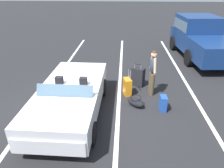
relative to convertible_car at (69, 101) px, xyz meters
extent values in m
plane|color=black|center=(-0.21, 0.00, -0.59)|extent=(80.00, 80.00, 0.00)
cube|color=silver|center=(-0.21, -1.26, -0.59)|extent=(18.00, 0.12, 0.01)
cube|color=silver|center=(-0.21, 1.44, -0.59)|extent=(18.00, 0.12, 0.01)
cube|color=silver|center=(-0.21, 4.14, -0.59)|extent=(18.00, 0.12, 0.01)
cube|color=silver|center=(-0.21, 0.00, 0.03)|extent=(4.12, 1.81, 0.64)
cube|color=silver|center=(1.23, -0.02, -0.08)|extent=(1.33, 1.69, 0.38)
cube|color=slate|center=(0.30, 0.00, 0.50)|extent=(0.20, 1.55, 0.31)
cube|color=black|center=(-0.41, 0.38, 0.46)|extent=(0.16, 0.22, 0.22)
cube|color=black|center=(-0.42, -0.36, 0.46)|extent=(0.16, 0.22, 0.22)
cylinder|color=black|center=(1.07, 0.80, -0.29)|extent=(0.60, 0.23, 0.60)
cylinder|color=black|center=(1.05, -0.82, -0.29)|extent=(0.60, 0.23, 0.60)
cylinder|color=black|center=(-1.47, 0.83, -0.29)|extent=(0.60, 0.23, 0.60)
cylinder|color=black|center=(-1.49, -0.79, -0.29)|extent=(0.60, 0.23, 0.60)
cube|color=black|center=(-2.31, 2.15, -0.22)|extent=(0.47, 0.56, 0.74)
cube|color=black|center=(-2.44, 2.22, -0.27)|extent=(0.20, 0.35, 0.41)
cylinder|color=gray|center=(-2.31, 2.00, 0.24)|extent=(0.03, 0.03, 0.18)
cylinder|color=gray|center=(-2.18, 2.23, 0.24)|extent=(0.03, 0.03, 0.18)
cylinder|color=black|center=(-2.24, 2.11, 0.33)|extent=(0.15, 0.25, 0.03)
sphere|color=black|center=(-2.30, 1.95, -0.57)|extent=(0.04, 0.04, 0.04)
sphere|color=black|center=(-2.14, 2.25, -0.57)|extent=(0.04, 0.04, 0.04)
cube|color=orange|center=(-1.55, 1.72, -0.28)|extent=(0.45, 0.33, 0.62)
cylinder|color=gray|center=(-1.46, 1.82, 0.22)|extent=(0.02, 0.02, 0.37)
cylinder|color=gray|center=(-1.67, 1.76, 0.22)|extent=(0.02, 0.02, 0.37)
cylinder|color=black|center=(-1.57, 1.79, 0.40)|extent=(0.22, 0.08, 0.03)
sphere|color=black|center=(-1.44, 1.85, -0.57)|extent=(0.04, 0.04, 0.04)
sphere|color=black|center=(-1.71, 1.78, -0.57)|extent=(0.04, 0.04, 0.04)
cube|color=#1E479E|center=(-0.57, 2.86, -0.34)|extent=(0.34, 0.20, 0.50)
cube|color=navy|center=(-0.57, 2.97, -0.38)|extent=(0.27, 0.02, 0.28)
sphere|color=black|center=(-0.69, 2.78, -0.57)|extent=(0.04, 0.04, 0.04)
sphere|color=black|center=(-0.45, 2.78, -0.57)|extent=(0.04, 0.04, 0.04)
ellipsoid|color=black|center=(-0.76, 1.99, -0.44)|extent=(0.65, 0.67, 0.30)
torus|color=black|center=(-0.76, 1.99, -0.26)|extent=(0.53, 0.53, 0.02)
cylinder|color=#4C3F2D|center=(-1.55, 2.61, -0.18)|extent=(0.17, 0.17, 0.82)
cylinder|color=#4C3F2D|center=(-1.75, 2.58, -0.18)|extent=(0.17, 0.17, 0.82)
ellipsoid|color=#2D384C|center=(-1.65, 2.59, 0.53)|extent=(0.35, 0.27, 0.60)
sphere|color=tan|center=(-1.65, 2.59, 0.93)|extent=(0.21, 0.21, 0.21)
sphere|color=#472D19|center=(-1.65, 2.59, 0.97)|extent=(0.18, 0.18, 0.18)
cylinder|color=tan|center=(-1.45, 2.63, 0.60)|extent=(0.20, 0.12, 0.53)
cylinder|color=tan|center=(-1.85, 2.56, 0.60)|extent=(0.20, 0.12, 0.53)
cube|color=navy|center=(-7.61, 5.42, 0.26)|extent=(1.24, 1.98, 0.90)
cube|color=navy|center=(-6.56, 5.51, 0.66)|extent=(2.24, 2.06, 1.70)
cube|color=slate|center=(-6.56, 5.51, 1.04)|extent=(2.20, 2.07, 0.51)
cube|color=navy|center=(-4.36, 5.67, 0.26)|extent=(2.54, 2.08, 0.90)
cylinder|color=black|center=(-7.32, 4.54, -0.19)|extent=(0.82, 0.34, 0.80)
cylinder|color=black|center=(-7.46, 6.34, -0.19)|extent=(0.82, 0.34, 0.80)
cylinder|color=black|center=(-4.65, 4.75, -0.19)|extent=(0.82, 0.34, 0.80)
camera|label=1|loc=(5.22, 1.57, 3.17)|focal=33.66mm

